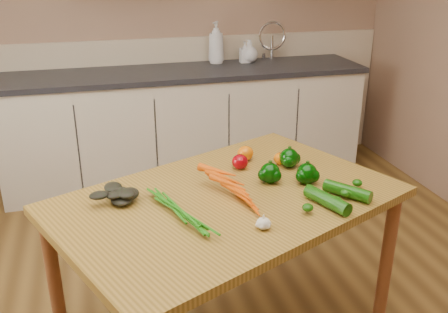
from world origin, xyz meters
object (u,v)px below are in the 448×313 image
Objects in this scene: soap_bottle_a at (216,43)px; tomato_c at (280,158)px; zucchini_b at (327,200)px; soap_bottle_c at (249,51)px; tomato_b at (245,153)px; zucchini_a at (347,191)px; table at (228,214)px; pepper_c at (307,174)px; garlic_bulb at (263,223)px; pepper_a at (270,173)px; soap_bottle_b at (245,52)px; leafy_greens at (110,193)px; carrot_bunch at (215,195)px; pepper_b at (289,158)px; tomato_a at (240,162)px.

soap_bottle_a is 1.85m from tomato_c.
zucchini_b is (0.03, -0.47, -0.00)m from tomato_c.
tomato_c is 0.47m from zucchini_b.
soap_bottle_c is 2.22× the size of tomato_b.
soap_bottle_a reaches higher than zucchini_a.
pepper_c reaches higher than table.
pepper_c is at bearing 45.82° from garlic_bulb.
pepper_a is at bearing -123.30° from tomato_c.
pepper_a is at bearing 77.40° from soap_bottle_b.
tomato_b is at bearing 120.73° from zucchini_a.
soap_bottle_c is at bearing 73.61° from garlic_bulb.
leafy_greens is at bearing -3.74° from soap_bottle_c.
pepper_c is 0.45× the size of zucchini_a.
zucchini_a is at bearing 85.61° from soap_bottle_b.
pepper_c reaches higher than tomato_b.
table is 25.90× the size of tomato_c.
soap_bottle_a reaches higher than pepper_a.
table is 2.22m from soap_bottle_c.
soap_bottle_a is 2.28m from leafy_greens.
soap_bottle_a reaches higher than leafy_greens.
pepper_c reaches higher than carrot_bunch.
table is at bearing -141.73° from tomato_c.
tomato_c is at bearing 123.59° from pepper_b.
soap_bottle_a is at bearing 80.00° from garlic_bulb.
garlic_bulb is at bearing -120.89° from pepper_b.
carrot_bunch is at bearing -148.25° from pepper_b.
leafy_greens is 0.66m from tomato_a.
tomato_c is (0.83, 0.21, -0.02)m from leafy_greens.
leafy_greens reaches higher than tomato_b.
soap_bottle_a is 1.96× the size of soap_bottle_b.
zucchini_b is at bearing -92.26° from pepper_c.
tomato_c is (0.12, 0.18, -0.02)m from pepper_a.
soap_bottle_c reaches higher than carrot_bunch.
tomato_b is at bearing 74.31° from soap_bottle_b.
pepper_b is at bearing 7.95° from carrot_bunch.
table is at bearing -175.01° from pepper_c.
zucchini_b is (0.24, -0.46, -0.01)m from tomato_a.
soap_bottle_a is 3.51× the size of pepper_c.
zucchini_b is (-0.00, -0.42, -0.02)m from pepper_b.
garlic_bulb is 0.59× the size of pepper_a.
soap_bottle_c reaches higher than table.
tomato_a is 0.54m from zucchini_a.
carrot_bunch is 0.32m from pepper_a.
garlic_bulb is 0.67× the size of tomato_b.
carrot_bunch is 2.82× the size of pepper_c.
soap_bottle_b is 2.04m from pepper_a.
pepper_b is at bearing 80.84° from soap_bottle_b.
pepper_c is (0.32, 0.33, 0.02)m from garlic_bulb.
tomato_a is (0.20, 0.31, 0.00)m from carrot_bunch.
soap_bottle_c is at bearing 26.10° from soap_bottle_a.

